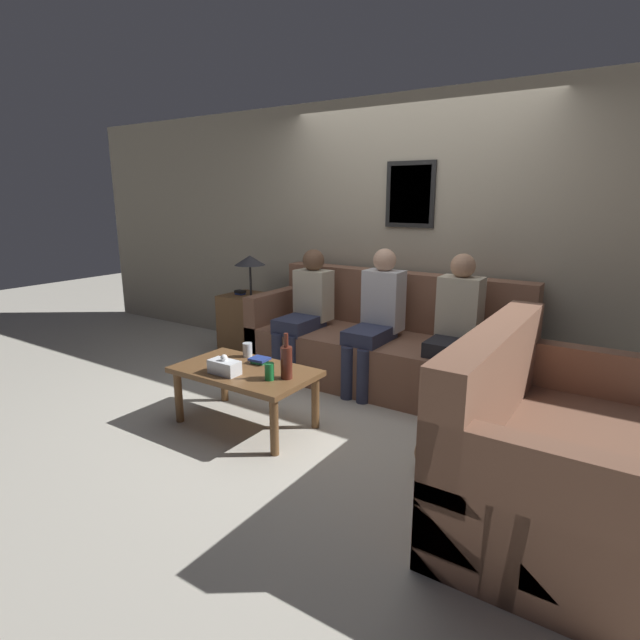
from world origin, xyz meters
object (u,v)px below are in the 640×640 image
(drinking_glass, at_px, (247,350))
(teddy_bear, at_px, (432,448))
(person_left, at_px, (306,307))
(person_right, at_px, (455,325))
(coffee_table, at_px, (245,377))
(person_middle, at_px, (376,315))
(wine_bottle, at_px, (286,361))
(couch_main, at_px, (384,347))
(couch_side, at_px, (545,454))

(drinking_glass, height_order, teddy_bear, drinking_glass)
(person_left, xyz_separation_m, person_right, (1.44, 0.03, 0.02))
(teddy_bear, bearing_deg, person_left, 148.45)
(coffee_table, xyz_separation_m, person_middle, (0.46, 1.21, 0.29))
(coffee_table, relative_size, person_left, 0.88)
(person_left, bearing_deg, person_middle, 1.48)
(wine_bottle, bearing_deg, person_left, 119.32)
(couch_main, height_order, coffee_table, couch_main)
(coffee_table, distance_m, teddy_bear, 1.43)
(person_middle, relative_size, teddy_bear, 3.73)
(couch_main, bearing_deg, couch_side, -39.14)
(person_left, bearing_deg, drinking_glass, -83.65)
(teddy_bear, bearing_deg, wine_bottle, -172.17)
(wine_bottle, distance_m, person_right, 1.44)
(couch_main, bearing_deg, person_right, -12.61)
(wine_bottle, bearing_deg, coffee_table, -177.66)
(drinking_glass, height_order, person_middle, person_middle)
(person_left, distance_m, teddy_bear, 2.05)
(couch_side, height_order, teddy_bear, couch_side)
(couch_side, bearing_deg, person_middle, 54.76)
(drinking_glass, bearing_deg, couch_main, 60.65)
(couch_main, height_order, person_right, person_right)
(coffee_table, relative_size, wine_bottle, 3.19)
(couch_side, bearing_deg, teddy_bear, 83.47)
(drinking_glass, bearing_deg, person_right, 36.56)
(drinking_glass, bearing_deg, teddy_bear, -2.82)
(couch_main, relative_size, drinking_glass, 22.23)
(couch_side, bearing_deg, coffee_table, 92.27)
(couch_side, xyz_separation_m, person_left, (-2.35, 1.11, 0.32))
(person_left, distance_m, person_right, 1.44)
(person_right, bearing_deg, couch_main, 167.39)
(couch_main, distance_m, wine_bottle, 1.39)
(couch_main, height_order, person_middle, person_middle)
(couch_side, relative_size, person_right, 1.31)
(couch_main, xyz_separation_m, wine_bottle, (-0.09, -1.37, 0.23))
(coffee_table, xyz_separation_m, wine_bottle, (0.38, 0.02, 0.19))
(person_middle, xyz_separation_m, person_right, (0.70, 0.01, 0.01))
(couch_side, bearing_deg, wine_bottle, 92.26)
(coffee_table, bearing_deg, person_middle, 69.34)
(coffee_table, bearing_deg, person_right, 46.65)
(couch_main, xyz_separation_m, drinking_glass, (-0.64, -1.15, 0.16))
(couch_side, relative_size, wine_bottle, 4.99)
(drinking_glass, height_order, person_right, person_right)
(couch_main, xyz_separation_m, person_left, (-0.75, -0.19, 0.32))
(couch_main, distance_m, coffee_table, 1.46)
(person_left, bearing_deg, coffee_table, -76.55)
(couch_main, height_order, couch_side, same)
(wine_bottle, height_order, person_middle, person_middle)
(coffee_table, height_order, person_left, person_left)
(couch_side, height_order, person_left, person_left)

